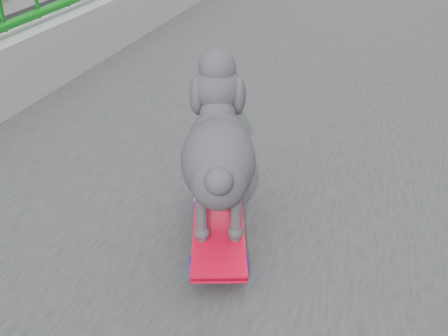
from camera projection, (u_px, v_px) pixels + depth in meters
footbridge at (319, 274)px, 4.07m from camera, size 3.00×24.00×7.00m
railing at (351, 15)px, 3.06m from camera, size 3.00×24.00×1.42m
skateboard at (219, 224)px, 1.58m from camera, size 0.32×0.54×0.07m
poodle at (218, 149)px, 1.48m from camera, size 0.31×0.48×0.42m
car_3 at (50, 36)px, 25.02m from camera, size 1.90×4.69×1.36m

